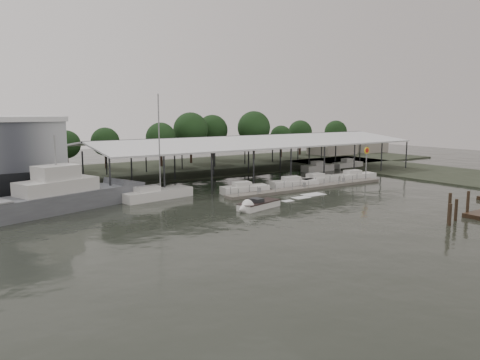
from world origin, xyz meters
TOP-DOWN VIEW (x-y plane):
  - ground at (0.00, 0.00)m, footprint 200.00×200.00m
  - land_strip_far at (0.00, 42.00)m, footprint 140.00×30.00m
  - land_strip_east at (45.00, 10.00)m, footprint 20.00×60.00m
  - covered_boat_shed at (17.00, 28.00)m, footprint 58.24×24.00m
  - floating_dock at (15.00, 10.00)m, footprint 28.00×2.00m
  - shell_fuel_sign at (27.00, 9.99)m, footprint 1.10×0.18m
  - distant_commercial_buildings at (59.03, 44.69)m, footprint 22.00×8.00m
  - grey_trawler at (-17.42, 15.34)m, footprint 19.50×9.86m
  - white_sailboat at (-6.49, 15.29)m, footprint 9.77×4.08m
  - speedboat_underway at (0.41, 3.17)m, footprint 17.09×6.17m
  - moored_cruiser_0 at (5.19, 12.35)m, footprint 6.89×3.15m
  - moored_cruiser_1 at (14.04, 12.41)m, footprint 7.52×3.68m
  - moored_cruiser_2 at (19.29, 12.89)m, footprint 7.67×2.78m
  - moored_cruiser_3 at (27.13, 12.49)m, footprint 7.70×3.00m
  - mooring_pilings at (13.63, -15.34)m, footprint 6.10×8.27m
  - horizon_tree_line at (24.87, 47.91)m, footprint 73.18×11.72m

SIDE VIEW (x-z plane):
  - ground at x=0.00m, z-range 0.00..0.00m
  - land_strip_far at x=0.00m, z-range -0.05..0.25m
  - land_strip_east at x=45.00m, z-range -0.05..0.25m
  - floating_dock at x=15.00m, z-range -0.50..0.90m
  - speedboat_underway at x=0.41m, z-range -0.61..1.39m
  - moored_cruiser_0 at x=5.19m, z-range -0.24..1.46m
  - moored_cruiser_2 at x=19.29m, z-range -0.24..1.46m
  - moored_cruiser_3 at x=27.13m, z-range -0.24..1.46m
  - moored_cruiser_1 at x=14.04m, z-range -0.24..1.46m
  - white_sailboat at x=-6.49m, z-range -6.09..7.40m
  - mooring_pilings at x=13.63m, z-range -0.80..2.88m
  - grey_trawler at x=-17.42m, z-range -2.84..6.00m
  - distant_commercial_buildings at x=59.03m, z-range -0.16..3.84m
  - shell_fuel_sign at x=27.00m, z-range 1.15..6.70m
  - covered_boat_shed at x=17.00m, z-range 2.65..9.61m
  - horizon_tree_line at x=24.87m, z-range 0.85..11.95m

